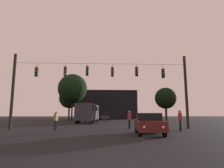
# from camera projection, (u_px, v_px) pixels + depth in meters

# --- Properties ---
(ground_plane) EXTENTS (168.00, 168.00, 0.00)m
(ground_plane) POSITION_uv_depth(u_px,v_px,m) (102.00, 123.00, 29.31)
(ground_plane) COLOR black
(ground_plane) RESTS_ON ground
(overhead_signal_span) EXTENTS (17.75, 0.44, 7.48)m
(overhead_signal_span) POSITION_uv_depth(u_px,v_px,m) (101.00, 84.00, 19.50)
(overhead_signal_span) COLOR black
(overhead_signal_span) RESTS_ON ground
(city_bus) EXTENTS (3.25, 11.15, 3.00)m
(city_bus) POSITION_uv_depth(u_px,v_px,m) (89.00, 111.00, 32.69)
(city_bus) COLOR #2D2D33
(city_bus) RESTS_ON ground
(car_near_right) EXTENTS (2.19, 4.46, 1.52)m
(car_near_right) POSITION_uv_depth(u_px,v_px,m) (149.00, 123.00, 13.92)
(car_near_right) COLOR #511919
(car_near_right) RESTS_ON ground
(car_far_left) EXTENTS (2.14, 4.44, 1.52)m
(car_far_left) POSITION_uv_depth(u_px,v_px,m) (104.00, 117.00, 44.48)
(car_far_left) COLOR #2D2D33
(car_far_left) RESTS_ON ground
(pedestrian_crossing_left) EXTENTS (0.34, 0.42, 1.75)m
(pedestrian_crossing_left) POSITION_uv_depth(u_px,v_px,m) (129.00, 119.00, 19.22)
(pedestrian_crossing_left) COLOR black
(pedestrian_crossing_left) RESTS_ON ground
(pedestrian_crossing_center) EXTENTS (0.27, 0.38, 1.78)m
(pedestrian_crossing_center) POSITION_uv_depth(u_px,v_px,m) (180.00, 119.00, 16.53)
(pedestrian_crossing_center) COLOR black
(pedestrian_crossing_center) RESTS_ON ground
(pedestrian_crossing_right) EXTENTS (0.34, 0.42, 1.69)m
(pedestrian_crossing_right) POSITION_uv_depth(u_px,v_px,m) (56.00, 119.00, 17.64)
(pedestrian_crossing_right) COLOR black
(pedestrian_crossing_right) RESTS_ON ground
(corner_building) EXTENTS (16.79, 13.78, 7.89)m
(corner_building) POSITION_uv_depth(u_px,v_px,m) (106.00, 106.00, 58.52)
(corner_building) COLOR black
(corner_building) RESTS_ON ground
(tree_left_silhouette) EXTENTS (4.65, 4.65, 7.17)m
(tree_left_silhouette) POSITION_uv_depth(u_px,v_px,m) (166.00, 98.00, 42.17)
(tree_left_silhouette) COLOR #2D2116
(tree_left_silhouette) RESTS_ON ground
(tree_behind_building) EXTENTS (4.94, 4.94, 7.72)m
(tree_behind_building) POSITION_uv_depth(u_px,v_px,m) (69.00, 98.00, 46.86)
(tree_behind_building) COLOR #2D2116
(tree_behind_building) RESTS_ON ground
(tree_right_far) EXTENTS (6.24, 6.24, 9.98)m
(tree_right_far) POSITION_uv_depth(u_px,v_px,m) (73.00, 89.00, 41.48)
(tree_right_far) COLOR black
(tree_right_far) RESTS_ON ground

